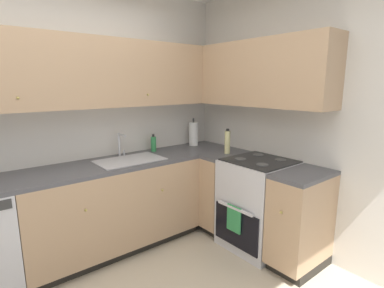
{
  "coord_description": "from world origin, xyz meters",
  "views": [
    {
      "loc": [
        -0.71,
        -1.41,
        1.66
      ],
      "look_at": [
        0.99,
        0.71,
        1.11
      ],
      "focal_mm": 27.79,
      "sensor_mm": 36.0,
      "label": 1
    }
  ],
  "objects_px": {
    "soap_bottle": "(153,144)",
    "paper_towel_roll": "(193,134)",
    "oven_range": "(258,203)",
    "oil_bottle": "(227,142)"
  },
  "relations": [
    {
      "from": "oven_range",
      "to": "soap_bottle",
      "type": "distance_m",
      "value": 1.31
    },
    {
      "from": "soap_bottle",
      "to": "paper_towel_roll",
      "type": "relative_size",
      "value": 0.56
    },
    {
      "from": "oil_bottle",
      "to": "paper_towel_roll",
      "type": "bearing_deg",
      "value": 90.69
    },
    {
      "from": "oven_range",
      "to": "soap_bottle",
      "type": "bearing_deg",
      "value": 119.66
    },
    {
      "from": "oven_range",
      "to": "paper_towel_roll",
      "type": "height_order",
      "value": "paper_towel_roll"
    },
    {
      "from": "soap_bottle",
      "to": "oil_bottle",
      "type": "height_order",
      "value": "oil_bottle"
    },
    {
      "from": "soap_bottle",
      "to": "paper_towel_roll",
      "type": "height_order",
      "value": "paper_towel_roll"
    },
    {
      "from": "oven_range",
      "to": "soap_bottle",
      "type": "xyz_separation_m",
      "value": [
        -0.59,
        1.04,
        0.53
      ]
    },
    {
      "from": "soap_bottle",
      "to": "oven_range",
      "type": "bearing_deg",
      "value": -60.34
    },
    {
      "from": "soap_bottle",
      "to": "oil_bottle",
      "type": "distance_m",
      "value": 0.83
    }
  ]
}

